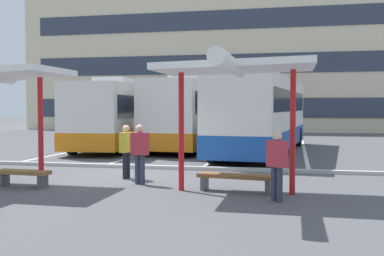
% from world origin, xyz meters
% --- Properties ---
extents(ground_plane, '(160.00, 160.00, 0.00)m').
position_xyz_m(ground_plane, '(0.00, 0.00, 0.00)').
color(ground_plane, '#515156').
extents(terminal_building, '(39.95, 14.22, 17.90)m').
position_xyz_m(terminal_building, '(0.03, 33.83, 7.58)').
color(terminal_building, beige).
rests_on(terminal_building, ground).
extents(coach_bus_0, '(3.37, 11.02, 3.57)m').
position_xyz_m(coach_bus_0, '(-3.88, 9.72, 1.65)').
color(coach_bus_0, silver).
rests_on(coach_bus_0, ground).
extents(coach_bus_1, '(3.54, 10.38, 3.72)m').
position_xyz_m(coach_bus_1, '(0.08, 10.23, 1.73)').
color(coach_bus_1, silver).
rests_on(coach_bus_1, ground).
extents(coach_bus_2, '(3.84, 12.51, 3.77)m').
position_xyz_m(coach_bus_2, '(3.55, 8.46, 1.74)').
color(coach_bus_2, silver).
rests_on(coach_bus_2, ground).
extents(lane_stripe_0, '(0.16, 14.00, 0.01)m').
position_xyz_m(lane_stripe_0, '(-5.46, 9.88, 0.00)').
color(lane_stripe_0, white).
rests_on(lane_stripe_0, ground).
extents(lane_stripe_1, '(0.16, 14.00, 0.01)m').
position_xyz_m(lane_stripe_1, '(-1.82, 9.88, 0.00)').
color(lane_stripe_1, white).
rests_on(lane_stripe_1, ground).
extents(lane_stripe_2, '(0.16, 14.00, 0.01)m').
position_xyz_m(lane_stripe_2, '(1.82, 9.88, 0.00)').
color(lane_stripe_2, white).
rests_on(lane_stripe_2, ground).
extents(lane_stripe_3, '(0.16, 14.00, 0.01)m').
position_xyz_m(lane_stripe_3, '(5.46, 9.88, 0.00)').
color(lane_stripe_3, white).
rests_on(lane_stripe_3, ground).
extents(bench_1, '(1.55, 0.55, 0.45)m').
position_xyz_m(bench_1, '(-2.09, -2.43, 0.33)').
color(bench_1, brown).
rests_on(bench_1, ground).
extents(waiting_shelter_1, '(3.78, 4.28, 3.27)m').
position_xyz_m(waiting_shelter_1, '(3.55, -2.28, 3.03)').
color(waiting_shelter_1, red).
rests_on(waiting_shelter_1, ground).
extents(bench_2, '(2.00, 0.68, 0.45)m').
position_xyz_m(bench_2, '(3.55, -1.94, 0.34)').
color(bench_2, brown).
rests_on(bench_2, ground).
extents(platform_kerb, '(44.00, 0.24, 0.12)m').
position_xyz_m(platform_kerb, '(0.00, 1.91, 0.06)').
color(platform_kerb, '#ADADA8').
rests_on(platform_kerb, ground).
extents(waiting_passenger_0, '(0.50, 0.46, 1.59)m').
position_xyz_m(waiting_passenger_0, '(4.60, -2.94, 0.91)').
color(waiting_passenger_0, '#33384C').
rests_on(waiting_passenger_0, ground).
extents(waiting_passenger_1, '(0.52, 0.33, 1.65)m').
position_xyz_m(waiting_passenger_1, '(0.81, -1.34, 0.95)').
color(waiting_passenger_1, '#33384C').
rests_on(waiting_passenger_1, ground).
extents(waiting_passenger_2, '(0.30, 0.49, 1.60)m').
position_xyz_m(waiting_passenger_2, '(0.09, -0.45, 0.92)').
color(waiting_passenger_2, black).
rests_on(waiting_passenger_2, ground).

